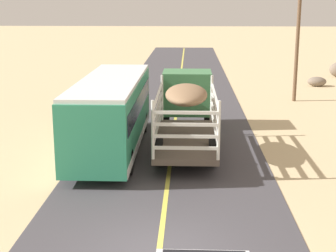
{
  "coord_description": "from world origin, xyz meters",
  "views": [
    {
      "loc": [
        0.75,
        -12.39,
        6.52
      ],
      "look_at": [
        0.0,
        5.63,
        2.07
      ],
      "focal_mm": 54.81,
      "sensor_mm": 36.0,
      "label": 1
    }
  ],
  "objects_px": {
    "bus": "(112,112)",
    "power_pole_mid": "(298,38)",
    "livestock_truck": "(187,101)",
    "boulder_near_shoulder": "(317,82)"
  },
  "relations": [
    {
      "from": "livestock_truck",
      "to": "power_pole_mid",
      "type": "height_order",
      "value": "power_pole_mid"
    },
    {
      "from": "bus",
      "to": "power_pole_mid",
      "type": "distance_m",
      "value": 15.96
    },
    {
      "from": "power_pole_mid",
      "to": "livestock_truck",
      "type": "bearing_deg",
      "value": -126.92
    },
    {
      "from": "boulder_near_shoulder",
      "to": "power_pole_mid",
      "type": "bearing_deg",
      "value": -115.77
    },
    {
      "from": "livestock_truck",
      "to": "boulder_near_shoulder",
      "type": "relative_size",
      "value": 6.7
    },
    {
      "from": "bus",
      "to": "livestock_truck",
      "type": "bearing_deg",
      "value": 37.62
    },
    {
      "from": "livestock_truck",
      "to": "bus",
      "type": "relative_size",
      "value": 0.97
    },
    {
      "from": "power_pole_mid",
      "to": "boulder_near_shoulder",
      "type": "bearing_deg",
      "value": 64.23
    },
    {
      "from": "bus",
      "to": "power_pole_mid",
      "type": "bearing_deg",
      "value": 49.08
    },
    {
      "from": "livestock_truck",
      "to": "bus",
      "type": "distance_m",
      "value": 4.13
    }
  ]
}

